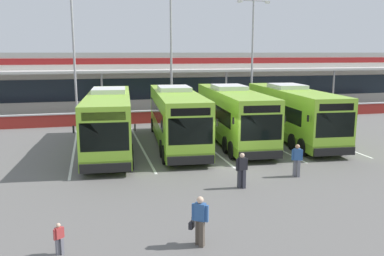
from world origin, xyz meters
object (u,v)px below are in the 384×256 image
(coach_bus_left_centre, at_px, (176,118))
(lamp_post_west, at_px, (74,49))
(pedestrian_child, at_px, (59,238))
(coach_bus_leftmost, at_px, (109,122))
(pedestrian_near_bin, at_px, (242,169))
(pedestrian_in_dark_coat, at_px, (297,159))
(coach_bus_right_centre, at_px, (291,114))
(pedestrian_with_handbag, at_px, (200,220))
(coach_bus_centre, at_px, (232,115))
(lamp_post_centre, at_px, (171,49))
(lamp_post_east, at_px, (252,50))

(coach_bus_left_centre, distance_m, lamp_post_west, 13.79)
(pedestrian_child, relative_size, lamp_post_west, 0.09)
(coach_bus_leftmost, relative_size, pedestrian_near_bin, 7.60)
(pedestrian_in_dark_coat, bearing_deg, lamp_post_west, 119.25)
(coach_bus_left_centre, bearing_deg, coach_bus_leftmost, -174.91)
(coach_bus_leftmost, distance_m, coach_bus_right_centre, 12.55)
(pedestrian_with_handbag, bearing_deg, lamp_post_west, 99.94)
(pedestrian_with_handbag, relative_size, lamp_post_west, 0.15)
(coach_bus_centre, bearing_deg, coach_bus_left_centre, -178.95)
(coach_bus_centre, xyz_separation_m, pedestrian_with_handbag, (-6.13, -14.18, -0.93))
(lamp_post_west, relative_size, lamp_post_centre, 1.00)
(coach_bus_centre, distance_m, pedestrian_child, 17.26)
(coach_bus_leftmost, bearing_deg, lamp_post_centre, 60.85)
(coach_bus_left_centre, height_order, pedestrian_in_dark_coat, coach_bus_left_centre)
(coach_bus_left_centre, bearing_deg, lamp_post_centre, 80.39)
(coach_bus_right_centre, xyz_separation_m, pedestrian_near_bin, (-7.17, -9.09, -0.91))
(coach_bus_centre, relative_size, coach_bus_right_centre, 1.00)
(coach_bus_right_centre, distance_m, pedestrian_with_handbag, 17.42)
(pedestrian_near_bin, bearing_deg, lamp_post_west, 110.61)
(coach_bus_centre, height_order, pedestrian_near_bin, coach_bus_centre)
(coach_bus_right_centre, bearing_deg, lamp_post_east, 81.37)
(coach_bus_right_centre, height_order, pedestrian_in_dark_coat, coach_bus_right_centre)
(pedestrian_with_handbag, distance_m, pedestrian_in_dark_coat, 8.70)
(coach_bus_centre, bearing_deg, pedestrian_in_dark_coat, -87.47)
(pedestrian_with_handbag, height_order, pedestrian_near_bin, same)
(coach_bus_leftmost, relative_size, pedestrian_child, 12.26)
(pedestrian_with_handbag, relative_size, pedestrian_child, 1.61)
(lamp_post_centre, bearing_deg, coach_bus_right_centre, -59.12)
(coach_bus_leftmost, xyz_separation_m, pedestrian_with_handbag, (2.12, -13.72, -0.93))
(coach_bus_right_centre, relative_size, lamp_post_west, 1.12)
(pedestrian_in_dark_coat, bearing_deg, coach_bus_centre, 92.53)
(coach_bus_left_centre, xyz_separation_m, pedestrian_in_dark_coat, (4.29, -8.32, -0.91))
(pedestrian_with_handbag, distance_m, lamp_post_west, 26.27)
(lamp_post_east, bearing_deg, pedestrian_near_bin, -113.28)
(lamp_post_west, bearing_deg, coach_bus_right_centre, -37.45)
(pedestrian_in_dark_coat, xyz_separation_m, lamp_post_east, (5.71, 19.84, 5.42))
(coach_bus_left_centre, xyz_separation_m, coach_bus_right_centre, (8.23, -0.19, 0.00))
(coach_bus_centre, bearing_deg, coach_bus_leftmost, -176.83)
(lamp_post_west, bearing_deg, coach_bus_left_centre, -59.33)
(coach_bus_leftmost, height_order, lamp_post_east, lamp_post_east)
(coach_bus_centre, bearing_deg, pedestrian_with_handbag, -113.38)
(pedestrian_in_dark_coat, height_order, lamp_post_centre, lamp_post_centre)
(pedestrian_in_dark_coat, distance_m, lamp_post_centre, 19.82)
(coach_bus_centre, xyz_separation_m, lamp_post_centre, (-2.13, 10.50, 4.50))
(pedestrian_child, relative_size, pedestrian_near_bin, 0.62)
(coach_bus_left_centre, xyz_separation_m, pedestrian_with_handbag, (-2.21, -14.11, -0.93))
(lamp_post_west, relative_size, lamp_post_east, 1.00)
(lamp_post_west, bearing_deg, coach_bus_leftmost, -78.67)
(pedestrian_in_dark_coat, relative_size, pedestrian_child, 1.61)
(lamp_post_centre, xyz_separation_m, lamp_post_east, (8.21, 0.95, 0.00))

